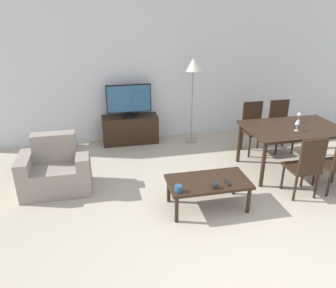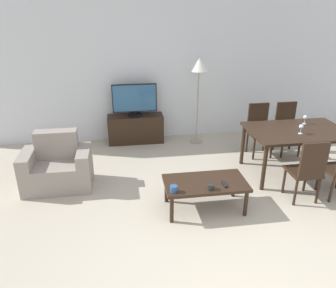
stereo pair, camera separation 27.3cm
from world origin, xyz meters
The scene contains 16 objects.
ground_plane centered at (0.00, 0.00, 0.00)m, with size 18.00×18.00×0.00m, color #B2A893.
wall_back centered at (0.00, 3.89, 1.35)m, with size 7.91×0.06×2.70m.
armchair centered at (-2.11, 2.10, 0.30)m, with size 0.97×0.61×0.81m.
tv_stand centered at (-0.88, 3.64, 0.27)m, with size 1.06×0.36×0.54m.
tv centered at (-0.88, 3.64, 0.85)m, with size 0.83×0.29×0.61m.
coffee_table centered at (-0.12, 1.21, 0.36)m, with size 1.06×0.58×0.40m.
dining_table centered at (1.52, 1.99, 0.66)m, with size 1.49×0.98×0.73m.
dining_chair_near centered at (1.26, 1.18, 0.50)m, with size 0.40×0.40×0.91m.
dining_chair_far centered at (1.78, 2.79, 0.50)m, with size 0.40×0.40×0.91m.
dining_chair_far_left centered at (1.26, 2.79, 0.50)m, with size 0.40×0.40×0.91m.
floor_lamp centered at (0.30, 3.47, 1.42)m, with size 0.35×0.35×1.62m.
remote_primary centered at (0.10, 1.10, 0.41)m, with size 0.04×0.15×0.02m.
cup_white_near centered at (-0.56, 1.03, 0.45)m, with size 0.09×0.09×0.08m.
cup_colored_far centered at (-0.10, 1.02, 0.44)m, with size 0.09×0.09×0.07m.
wine_glass_left centered at (1.47, 1.83, 0.84)m, with size 0.07×0.07×0.15m.
wine_glass_center centered at (1.76, 2.22, 0.84)m, with size 0.07×0.07×0.15m.
Camera 1 is at (-1.41, -2.31, 2.51)m, focal length 35.00 mm.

